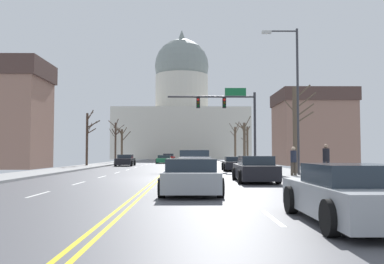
{
  "coord_description": "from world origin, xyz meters",
  "views": [
    {
      "loc": [
        1.66,
        -22.73,
        1.42
      ],
      "look_at": [
        2.17,
        35.54,
        4.41
      ],
      "focal_mm": 38.36,
      "sensor_mm": 36.0,
      "label": 1
    }
  ],
  "objects": [
    {
      "name": "sedan_oncoming_02",
      "position": [
        -1.72,
        46.67,
        0.6
      ],
      "size": [
        2.22,
        4.62,
        1.3
      ],
      "color": "#B71414",
      "rests_on": "ground"
    },
    {
      "name": "bare_tree_05",
      "position": [
        -8.84,
        20.02,
        3.2
      ],
      "size": [
        1.27,
        2.87,
        5.78
      ],
      "color": "#423328",
      "rests_on": "ground"
    },
    {
      "name": "flank_building_01",
      "position": [
        16.51,
        26.1,
        4.44
      ],
      "size": [
        8.46,
        8.39,
        8.78
      ],
      "color": "#8C6656",
      "rests_on": "ground"
    },
    {
      "name": "sedan_oncoming_00",
      "position": [
        -5.26,
        22.35,
        0.59
      ],
      "size": [
        1.97,
        4.36,
        1.24
      ],
      "color": "black",
      "rests_on": "ground"
    },
    {
      "name": "capitol_building",
      "position": [
        0.0,
        77.06,
        10.78
      ],
      "size": [
        31.16,
        19.71,
        31.77
      ],
      "color": "beige",
      "rests_on": "ground"
    },
    {
      "name": "sedan_near_02",
      "position": [
        4.95,
        -2.44,
        0.6
      ],
      "size": [
        2.01,
        4.72,
        1.28
      ],
      "color": "black",
      "rests_on": "ground"
    },
    {
      "name": "ground",
      "position": [
        0.0,
        -0.0,
        0.02
      ],
      "size": [
        20.0,
        180.0,
        0.2
      ],
      "color": "#505055"
    },
    {
      "name": "pedestrian_00",
      "position": [
        8.6,
        -2.12,
        1.11
      ],
      "size": [
        0.35,
        0.34,
        1.73
      ],
      "color": "#33333D",
      "rests_on": "ground"
    },
    {
      "name": "bare_tree_02",
      "position": [
        8.58,
        37.78,
        2.94
      ],
      "size": [
        1.7,
        1.61,
        6.0
      ],
      "color": "brown",
      "rests_on": "ground"
    },
    {
      "name": "sedan_near_03",
      "position": [
        1.74,
        -8.4,
        0.58
      ],
      "size": [
        2.09,
        4.28,
        1.23
      ],
      "color": "#9EA3A8",
      "rests_on": "ground"
    },
    {
      "name": "sedan_near_04",
      "position": [
        4.96,
        -14.38,
        0.57
      ],
      "size": [
        1.98,
        4.37,
        1.2
      ],
      "color": "#9EA3A8",
      "rests_on": "ground"
    },
    {
      "name": "bare_tree_01",
      "position": [
        -8.16,
        32.45,
        3.2
      ],
      "size": [
        2.33,
        2.7,
        5.92
      ],
      "color": "#423328",
      "rests_on": "ground"
    },
    {
      "name": "bare_tree_06",
      "position": [
        7.81,
        22.2,
        2.64
      ],
      "size": [
        1.68,
        2.07,
        5.26
      ],
      "color": "brown",
      "rests_on": "ground"
    },
    {
      "name": "pedestrian_01",
      "position": [
        7.65,
        0.57,
        1.05
      ],
      "size": [
        0.35,
        0.34,
        1.64
      ],
      "color": "#4C4238",
      "rests_on": "ground"
    },
    {
      "name": "signal_gantry",
      "position": [
        5.43,
        13.74,
        5.19
      ],
      "size": [
        7.91,
        0.41,
        7.12
      ],
      "color": "#28282D",
      "rests_on": "ground"
    },
    {
      "name": "bare_tree_00",
      "position": [
        8.65,
        3.69,
        3.07
      ],
      "size": [
        2.01,
        2.51,
        5.75
      ],
      "color": "brown",
      "rests_on": "ground"
    },
    {
      "name": "bare_tree_03",
      "position": [
        -8.32,
        38.66,
        2.93
      ],
      "size": [
        2.65,
        2.62,
        5.27
      ],
      "color": "#4C3D2D",
      "rests_on": "ground"
    },
    {
      "name": "bare_tree_04",
      "position": [
        8.88,
        27.59,
        2.71
      ],
      "size": [
        1.52,
        1.09,
        5.01
      ],
      "color": "brown",
      "rests_on": "ground"
    },
    {
      "name": "sedan_oncoming_01",
      "position": [
        -1.67,
        33.44,
        0.54
      ],
      "size": [
        2.14,
        4.53,
        1.12
      ],
      "color": "#1E7247",
      "rests_on": "ground"
    },
    {
      "name": "sedan_near_00",
      "position": [
        5.42,
        10.28,
        0.55
      ],
      "size": [
        2.12,
        4.49,
        1.13
      ],
      "color": "black",
      "rests_on": "ground"
    },
    {
      "name": "street_lamp_right",
      "position": [
        7.94,
        1.55,
        5.26
      ],
      "size": [
        2.19,
        0.24,
        8.77
      ],
      "color": "#333338",
      "rests_on": "ground"
    },
    {
      "name": "pickup_truck_near_01",
      "position": [
        2.05,
        4.27,
        0.72
      ],
      "size": [
        2.37,
        5.41,
        1.61
      ],
      "color": "silver",
      "rests_on": "ground"
    }
  ]
}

